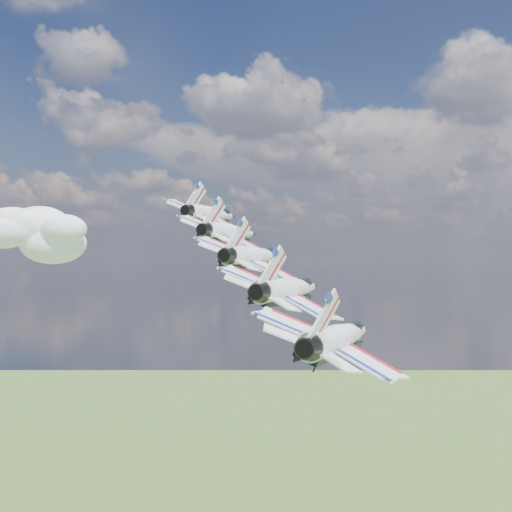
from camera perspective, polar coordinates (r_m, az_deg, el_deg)
The scene contains 6 objects.
cloud_left at distance 221.05m, azimuth -16.19°, elevation 1.70°, with size 38.85×30.53×15.26m, color white.
jet_0 at distance 107.31m, azimuth -3.53°, elevation 3.39°, with size 11.64×17.24×5.15m, color silver, non-canonical shape.
jet_1 at distance 94.23m, azimuth -2.00°, elevation 1.93°, with size 11.64×17.24×5.15m, color silver, non-canonical shape.
jet_2 at distance 81.31m, azimuth 0.00°, elevation 0.00°, with size 11.64×17.24×5.15m, color white, non-canonical shape.
jet_3 at distance 68.65m, azimuth 2.75°, elevation -2.65°, with size 11.64×17.24×5.15m, color white, non-canonical shape.
jet_4 at distance 56.44m, azimuth 6.75°, elevation -6.45°, with size 11.64×17.24×5.15m, color silver, non-canonical shape.
Camera 1 is at (30.49, -84.12, 152.27)m, focal length 50.00 mm.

